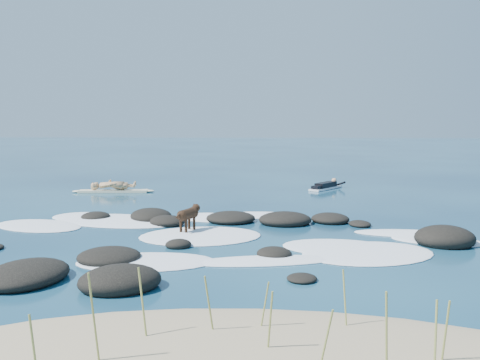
{
  "coord_description": "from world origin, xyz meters",
  "views": [
    {
      "loc": [
        0.24,
        -13.77,
        2.86
      ],
      "look_at": [
        -0.89,
        4.0,
        0.9
      ],
      "focal_mm": 40.0,
      "sensor_mm": 36.0,
      "label": 1
    }
  ],
  "objects": [
    {
      "name": "ground",
      "position": [
        0.0,
        0.0,
        0.0
      ],
      "size": [
        160.0,
        160.0,
        0.0
      ],
      "primitive_type": "plane",
      "color": "#0A2642",
      "rests_on": "ground"
    },
    {
      "name": "dune_grass",
      "position": [
        0.13,
        -8.02,
        0.58
      ],
      "size": [
        4.28,
        2.1,
        1.16
      ],
      "color": "olive",
      "rests_on": "ground"
    },
    {
      "name": "reef_rocks",
      "position": [
        -0.07,
        -1.53,
        0.11
      ],
      "size": [
        14.07,
        8.12,
        0.6
      ],
      "color": "black",
      "rests_on": "ground"
    },
    {
      "name": "breaking_foam",
      "position": [
        -1.18,
        -0.45,
        0.01
      ],
      "size": [
        13.14,
        7.23,
        0.12
      ],
      "color": "white",
      "rests_on": "ground"
    },
    {
      "name": "standing_surfer_rig",
      "position": [
        -6.24,
        7.28,
        0.74
      ],
      "size": [
        3.31,
        0.86,
        1.88
      ],
      "rotation": [
        0.0,
        0.0,
        0.11
      ],
      "color": "beige",
      "rests_on": "ground"
    },
    {
      "name": "paddling_surfer_rig",
      "position": [
        2.46,
        8.89,
        0.14
      ],
      "size": [
        1.66,
        2.1,
        0.4
      ],
      "rotation": [
        0.0,
        0.0,
        0.97
      ],
      "color": "white",
      "rests_on": "ground"
    },
    {
      "name": "dog",
      "position": [
        -1.94,
        -0.36,
        0.49
      ],
      "size": [
        0.57,
        1.1,
        0.73
      ],
      "rotation": [
        0.0,
        0.0,
        1.18
      ],
      "color": "black",
      "rests_on": "ground"
    }
  ]
}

